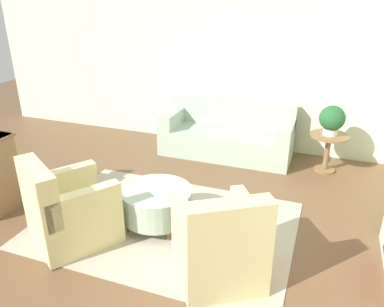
{
  "coord_description": "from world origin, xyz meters",
  "views": [
    {
      "loc": [
        1.65,
        -3.5,
        2.62
      ],
      "look_at": [
        0.15,
        0.55,
        0.75
      ],
      "focal_mm": 35.0,
      "sensor_mm": 36.0,
      "label": 1
    }
  ],
  "objects_px": {
    "couch": "(227,136)",
    "ottoman_table": "(157,203)",
    "armchair_left": "(68,212)",
    "potted_plant_on_side_table": "(332,119)",
    "side_table": "(328,146)",
    "armchair_right": "(219,246)"
  },
  "relations": [
    {
      "from": "couch",
      "to": "ottoman_table",
      "type": "relative_size",
      "value": 2.6
    },
    {
      "from": "ottoman_table",
      "to": "potted_plant_on_side_table",
      "type": "xyz_separation_m",
      "value": [
        1.85,
        2.29,
        0.55
      ]
    },
    {
      "from": "couch",
      "to": "armchair_left",
      "type": "distance_m",
      "value": 3.21
    },
    {
      "from": "armchair_left",
      "to": "ottoman_table",
      "type": "bearing_deg",
      "value": 39.22
    },
    {
      "from": "armchair_left",
      "to": "armchair_right",
      "type": "xyz_separation_m",
      "value": [
        1.75,
        0.0,
        0.0
      ]
    },
    {
      "from": "couch",
      "to": "side_table",
      "type": "xyz_separation_m",
      "value": [
        1.65,
        -0.13,
        0.09
      ]
    },
    {
      "from": "armchair_right",
      "to": "side_table",
      "type": "bearing_deg",
      "value": 73.09
    },
    {
      "from": "armchair_left",
      "to": "side_table",
      "type": "xyz_separation_m",
      "value": [
        2.64,
        2.93,
        0.04
      ]
    },
    {
      "from": "couch",
      "to": "side_table",
      "type": "distance_m",
      "value": 1.66
    },
    {
      "from": "armchair_left",
      "to": "side_table",
      "type": "relative_size",
      "value": 1.87
    },
    {
      "from": "ottoman_table",
      "to": "side_table",
      "type": "distance_m",
      "value": 2.95
    },
    {
      "from": "armchair_left",
      "to": "potted_plant_on_side_table",
      "type": "distance_m",
      "value": 3.97
    },
    {
      "from": "couch",
      "to": "ottoman_table",
      "type": "distance_m",
      "value": 2.42
    },
    {
      "from": "ottoman_table",
      "to": "armchair_right",
      "type": "bearing_deg",
      "value": -33.58
    },
    {
      "from": "ottoman_table",
      "to": "potted_plant_on_side_table",
      "type": "relative_size",
      "value": 1.86
    },
    {
      "from": "armchair_left",
      "to": "couch",
      "type": "bearing_deg",
      "value": 72.06
    },
    {
      "from": "side_table",
      "to": "potted_plant_on_side_table",
      "type": "bearing_deg",
      "value": 104.04
    },
    {
      "from": "couch",
      "to": "armchair_left",
      "type": "relative_size",
      "value": 1.95
    },
    {
      "from": "couch",
      "to": "potted_plant_on_side_table",
      "type": "xyz_separation_m",
      "value": [
        1.65,
        -0.13,
        0.53
      ]
    },
    {
      "from": "couch",
      "to": "side_table",
      "type": "relative_size",
      "value": 3.64
    },
    {
      "from": "couch",
      "to": "armchair_left",
      "type": "bearing_deg",
      "value": -107.94
    },
    {
      "from": "armchair_right",
      "to": "side_table",
      "type": "distance_m",
      "value": 3.06
    }
  ]
}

